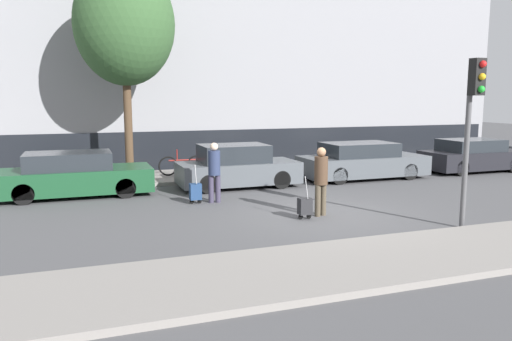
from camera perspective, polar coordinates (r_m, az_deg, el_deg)
The scene contains 15 objects.
ground_plane at distance 12.93m, azimuth 7.51°, elevation -5.02°, with size 80.00×80.00×0.00m, color #4C4C4F.
sidewalk_near at distance 9.86m, azimuth 17.67°, elevation -9.27°, with size 28.00×2.50×0.12m.
sidewalk_far at distance 19.29m, azimuth -2.05°, elevation -0.32°, with size 28.00×3.00×0.12m.
building_facade at distance 22.78m, azimuth -5.07°, elevation 15.34°, with size 28.00×3.04×11.51m.
parked_car_0 at distance 16.01m, azimuth -20.10°, elevation -0.55°, with size 4.48×1.78×1.35m.
parked_car_1 at distance 16.60m, azimuth -2.19°, elevation 0.36°, with size 3.98×1.75×1.43m.
parked_car_2 at distance 18.72m, azimuth 12.00°, elevation 1.01°, with size 4.66×1.87×1.33m.
parked_car_3 at distance 21.89m, azimuth 23.52°, elevation 1.51°, with size 4.17×1.79×1.31m.
pedestrian_left at distance 14.15m, azimuth -4.79°, elevation 0.20°, with size 0.35×0.34×1.71m.
trolley_left at distance 14.14m, azimuth -6.94°, elevation -2.42°, with size 0.34×0.29×1.12m.
pedestrian_right at distance 12.62m, azimuth 7.43°, elevation -0.76°, with size 0.34×0.34×1.74m.
trolley_right at distance 12.36m, azimuth 5.61°, elevation -4.09°, with size 0.34×0.29×1.07m.
traffic_light at distance 12.07m, azimuth 23.50°, elevation 6.45°, with size 0.28×0.47×3.82m.
parked_bicycle at distance 18.61m, azimuth -8.42°, elevation 0.62°, with size 1.77×0.06×0.96m.
bare_tree_near_crossing at distance 18.11m, azimuth -14.79°, elevation 15.81°, with size 3.38×3.38×7.37m.
Camera 1 is at (-5.81, -11.16, 2.99)m, focal length 35.00 mm.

